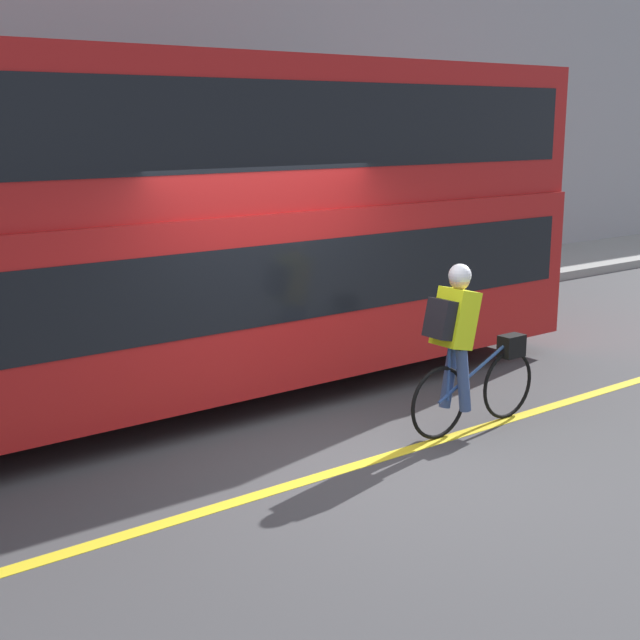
# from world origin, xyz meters

# --- Properties ---
(ground_plane) EXTENTS (80.00, 80.00, 0.00)m
(ground_plane) POSITION_xyz_m (0.00, 0.00, 0.00)
(ground_plane) COLOR #424244
(road_center_line) EXTENTS (50.00, 0.14, 0.01)m
(road_center_line) POSITION_xyz_m (0.00, -0.16, 0.00)
(road_center_line) COLOR yellow
(road_center_line) RESTS_ON ground_plane
(sidewalk_curb) EXTENTS (60.00, 2.39, 0.16)m
(sidewalk_curb) POSITION_xyz_m (0.00, 5.62, 0.08)
(sidewalk_curb) COLOR gray
(sidewalk_curb) RESTS_ON ground_plane
(building_facade) EXTENTS (60.00, 0.30, 6.21)m
(building_facade) POSITION_xyz_m (0.00, 6.97, 3.11)
(building_facade) COLOR #9E9EA3
(building_facade) RESTS_ON ground_plane
(bus) EXTENTS (11.47, 2.61, 3.54)m
(bus) POSITION_xyz_m (-1.30, 2.50, 1.97)
(bus) COLOR black
(bus) RESTS_ON ground_plane
(cyclist_on_bike) EXTENTS (1.66, 0.32, 1.64)m
(cyclist_on_bike) POSITION_xyz_m (1.32, -0.11, 0.88)
(cyclist_on_bike) COLOR black
(cyclist_on_bike) RESTS_ON ground_plane
(street_sign_post) EXTENTS (0.36, 0.09, 2.48)m
(street_sign_post) POSITION_xyz_m (3.26, 5.50, 1.54)
(street_sign_post) COLOR #59595B
(street_sign_post) RESTS_ON sidewalk_curb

